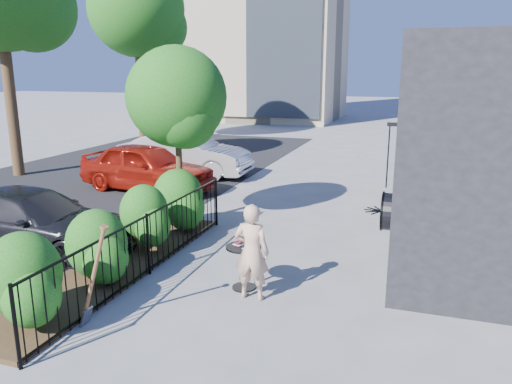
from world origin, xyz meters
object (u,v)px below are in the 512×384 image
(street_tree_far, at_px, (137,14))
(shovel, at_px, (93,282))
(car_silver, at_px, (185,154))
(cafe_table, at_px, (244,259))
(woman, at_px, (252,252))
(car_darkgrey, at_px, (32,221))
(car_red, at_px, (147,167))
(patio_tree, at_px, (179,103))

(street_tree_far, relative_size, shovel, 5.38)
(car_silver, bearing_deg, street_tree_far, 38.78)
(shovel, distance_m, car_silver, 10.18)
(cafe_table, xyz_separation_m, woman, (0.24, -0.30, 0.26))
(woman, xyz_separation_m, car_silver, (-5.13, 8.07, -0.04))
(car_darkgrey, bearing_deg, woman, -99.68)
(shovel, distance_m, car_red, 8.10)
(patio_tree, relative_size, woman, 2.59)
(woman, bearing_deg, cafe_table, -52.39)
(shovel, height_order, car_red, shovel)
(shovel, bearing_deg, cafe_table, 50.49)
(cafe_table, xyz_separation_m, car_darkgrey, (-4.53, 0.35, 0.10))
(shovel, bearing_deg, car_red, 115.46)
(patio_tree, height_order, woman, patio_tree)
(cafe_table, xyz_separation_m, car_red, (-4.99, 5.47, 0.20))
(car_darkgrey, bearing_deg, cafe_table, -96.38)
(patio_tree, xyz_separation_m, car_silver, (-2.40, 4.99, -2.04))
(woman, bearing_deg, car_darkgrey, -9.21)
(patio_tree, height_order, cafe_table, patio_tree)
(patio_tree, bearing_deg, car_silver, 115.66)
(cafe_table, bearing_deg, street_tree_far, 126.10)
(street_tree_far, xyz_separation_m, car_red, (5.20, -8.50, -5.22))
(car_silver, relative_size, car_darkgrey, 1.06)
(street_tree_far, bearing_deg, car_silver, -49.50)
(shovel, bearing_deg, patio_tree, 101.95)
(shovel, bearing_deg, car_silver, 109.36)
(woman, xyz_separation_m, car_red, (-5.24, 5.77, -0.06))
(car_darkgrey, bearing_deg, street_tree_far, 20.64)
(car_silver, bearing_deg, shovel, -162.36)
(woman, relative_size, car_silver, 0.35)
(car_red, bearing_deg, patio_tree, -128.75)
(shovel, bearing_deg, street_tree_far, 118.75)
(shovel, bearing_deg, woman, 41.26)
(woman, xyz_separation_m, car_darkgrey, (-4.77, 0.65, -0.16))
(car_silver, bearing_deg, car_darkgrey, -178.94)
(patio_tree, xyz_separation_m, shovel, (0.98, -4.61, -2.09))
(patio_tree, xyz_separation_m, car_red, (-2.50, 2.70, -2.06))
(car_darkgrey, bearing_deg, car_red, 3.28)
(street_tree_far, xyz_separation_m, shovel, (8.68, -15.81, -5.24))
(patio_tree, distance_m, cafe_table, 4.36)
(street_tree_far, relative_size, woman, 5.43)
(street_tree_far, bearing_deg, shovel, -61.25)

